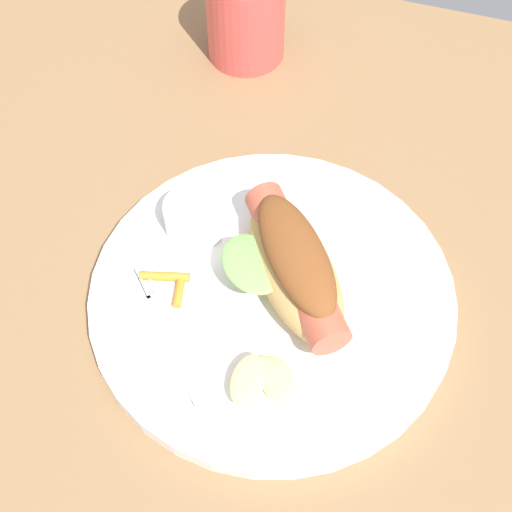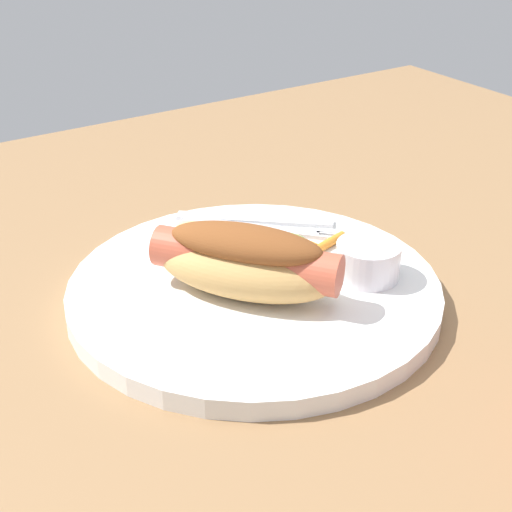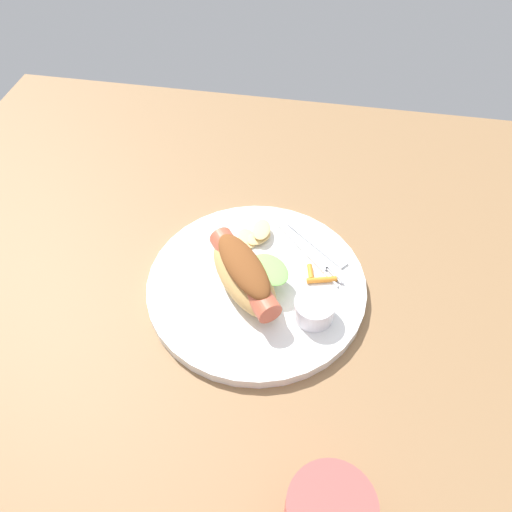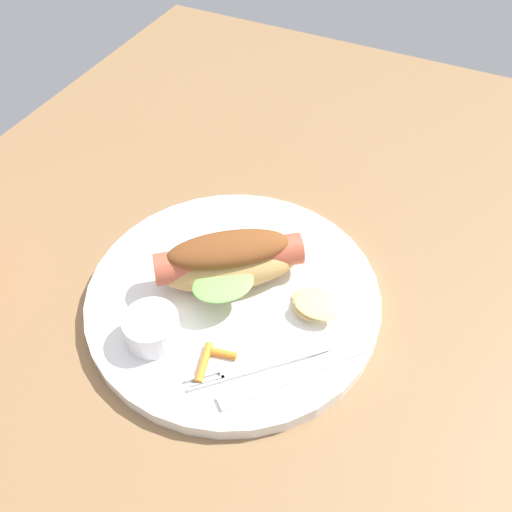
{
  "view_description": "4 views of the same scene",
  "coord_description": "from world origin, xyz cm",
  "px_view_note": "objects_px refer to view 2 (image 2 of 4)",
  "views": [
    {
      "loc": [
        -9.88,
        27.37,
        52.36
      ],
      "look_at": [
        -0.16,
        -3.26,
        5.16
      ],
      "focal_mm": 51.58,
      "sensor_mm": 36.0,
      "label": 1
    },
    {
      "loc": [
        -30.06,
        -46.56,
        32.44
      ],
      "look_at": [
        -2.81,
        -4.62,
        5.19
      ],
      "focal_mm": 53.31,
      "sensor_mm": 36.0,
      "label": 2
    },
    {
      "loc": [
        5.45,
        -44.04,
        55.69
      ],
      "look_at": [
        -1.87,
        -2.24,
        6.41
      ],
      "focal_mm": 35.35,
      "sensor_mm": 36.0,
      "label": 3
    },
    {
      "loc": [
        29.17,
        14.81,
        45.73
      ],
      "look_at": [
        -3.5,
        -0.97,
        6.07
      ],
      "focal_mm": 39.21,
      "sensor_mm": 36.0,
      "label": 4
    }
  ],
  "objects_px": {
    "hot_dog": "(247,261)",
    "fork": "(264,229)",
    "knife": "(255,219)",
    "plate": "(254,291)",
    "chips_pile": "(190,240)",
    "carrot_garnish": "(322,244)",
    "sauce_ramekin": "(368,261)"
  },
  "relations": [
    {
      "from": "sauce_ramekin",
      "to": "chips_pile",
      "type": "xyz_separation_m",
      "value": [
        -0.1,
        0.12,
        -0.01
      ]
    },
    {
      "from": "chips_pile",
      "to": "sauce_ramekin",
      "type": "bearing_deg",
      "value": -51.55
    },
    {
      "from": "chips_pile",
      "to": "carrot_garnish",
      "type": "distance_m",
      "value": 0.11
    },
    {
      "from": "plate",
      "to": "hot_dog",
      "type": "relative_size",
      "value": 2.0
    },
    {
      "from": "fork",
      "to": "carrot_garnish",
      "type": "relative_size",
      "value": 2.86
    },
    {
      "from": "plate",
      "to": "sauce_ramekin",
      "type": "relative_size",
      "value": 5.73
    },
    {
      "from": "hot_dog",
      "to": "chips_pile",
      "type": "distance_m",
      "value": 0.09
    },
    {
      "from": "fork",
      "to": "knife",
      "type": "bearing_deg",
      "value": 125.07
    },
    {
      "from": "sauce_ramekin",
      "to": "plate",
      "type": "bearing_deg",
      "value": 152.56
    },
    {
      "from": "sauce_ramekin",
      "to": "knife",
      "type": "height_order",
      "value": "sauce_ramekin"
    },
    {
      "from": "sauce_ramekin",
      "to": "carrot_garnish",
      "type": "bearing_deg",
      "value": 89.93
    },
    {
      "from": "sauce_ramekin",
      "to": "chips_pile",
      "type": "relative_size",
      "value": 0.87
    },
    {
      "from": "hot_dog",
      "to": "fork",
      "type": "bearing_deg",
      "value": 102.22
    },
    {
      "from": "fork",
      "to": "carrot_garnish",
      "type": "height_order",
      "value": "carrot_garnish"
    },
    {
      "from": "knife",
      "to": "chips_pile",
      "type": "relative_size",
      "value": 2.43
    },
    {
      "from": "sauce_ramekin",
      "to": "chips_pile",
      "type": "height_order",
      "value": "sauce_ramekin"
    },
    {
      "from": "hot_dog",
      "to": "fork",
      "type": "xyz_separation_m",
      "value": [
        0.07,
        0.08,
        -0.03
      ]
    },
    {
      "from": "knife",
      "to": "chips_pile",
      "type": "distance_m",
      "value": 0.08
    },
    {
      "from": "carrot_garnish",
      "to": "knife",
      "type": "bearing_deg",
      "value": 105.36
    },
    {
      "from": "hot_dog",
      "to": "sauce_ramekin",
      "type": "bearing_deg",
      "value": 34.62
    },
    {
      "from": "hot_dog",
      "to": "carrot_garnish",
      "type": "distance_m",
      "value": 0.1
    },
    {
      "from": "sauce_ramekin",
      "to": "knife",
      "type": "bearing_deg",
      "value": 98.65
    },
    {
      "from": "knife",
      "to": "carrot_garnish",
      "type": "bearing_deg",
      "value": -34.73
    },
    {
      "from": "chips_pile",
      "to": "knife",
      "type": "bearing_deg",
      "value": 10.74
    },
    {
      "from": "carrot_garnish",
      "to": "hot_dog",
      "type": "bearing_deg",
      "value": -163.13
    },
    {
      "from": "hot_dog",
      "to": "knife",
      "type": "bearing_deg",
      "value": 106.99
    },
    {
      "from": "hot_dog",
      "to": "carrot_garnish",
      "type": "xyz_separation_m",
      "value": [
        0.1,
        0.03,
        -0.02
      ]
    },
    {
      "from": "chips_pile",
      "to": "plate",
      "type": "bearing_deg",
      "value": -79.43
    },
    {
      "from": "hot_dog",
      "to": "plate",
      "type": "bearing_deg",
      "value": 91.04
    },
    {
      "from": "knife",
      "to": "fork",
      "type": "bearing_deg",
      "value": -61.55
    },
    {
      "from": "plate",
      "to": "hot_dog",
      "type": "xyz_separation_m",
      "value": [
        -0.01,
        -0.01,
        0.04
      ]
    },
    {
      "from": "plate",
      "to": "carrot_garnish",
      "type": "relative_size",
      "value": 6.91
    }
  ]
}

